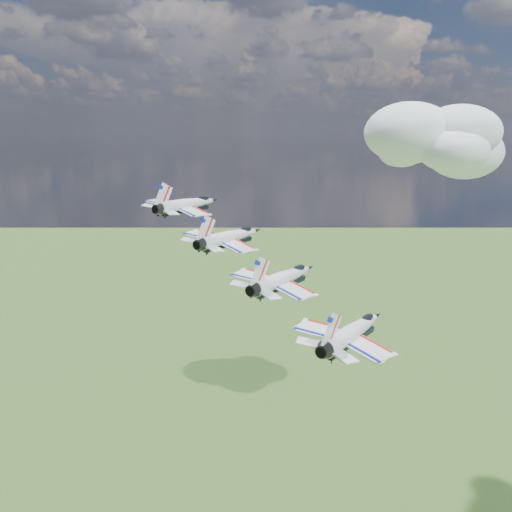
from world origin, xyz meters
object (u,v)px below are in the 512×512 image
(jet_1, at_px, (231,237))
(jet_3, at_px, (353,331))
(jet_2, at_px, (284,278))
(jet_0, at_px, (189,204))

(jet_1, relative_size, jet_3, 1.00)
(jet_2, height_order, jet_3, jet_2)
(jet_2, bearing_deg, jet_0, 159.16)
(jet_0, distance_m, jet_3, 33.09)
(jet_1, xyz_separation_m, jet_3, (15.92, -14.15, -5.74))
(jet_1, bearing_deg, jet_3, -20.84)
(jet_0, distance_m, jet_1, 11.03)
(jet_1, height_order, jet_3, jet_1)
(jet_0, relative_size, jet_1, 1.00)
(jet_0, xyz_separation_m, jet_3, (23.88, -21.22, -8.62))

